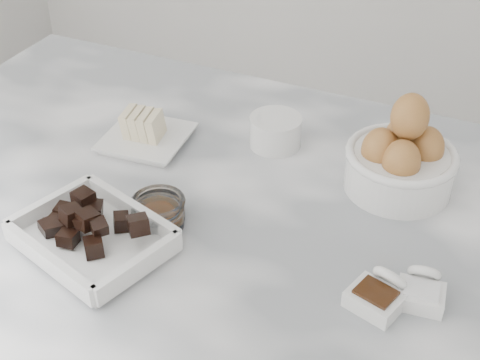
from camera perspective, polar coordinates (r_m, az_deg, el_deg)
name	(u,v)px	position (r m, az deg, el deg)	size (l,w,h in m)	color
marble_slab	(219,221)	(0.97, -1.82, -3.54)	(1.20, 0.80, 0.04)	white
chocolate_dish	(92,233)	(0.90, -12.52, -4.47)	(0.23, 0.20, 0.05)	white
butter_plate	(145,132)	(1.10, -8.12, 4.05)	(0.14, 0.14, 0.05)	white
sugar_ramekin	(275,130)	(1.08, 3.05, 4.27)	(0.08, 0.08, 0.05)	white
egg_bowl	(401,159)	(1.00, 13.59, 1.75)	(0.16, 0.16, 0.16)	white
honey_bowl	(159,208)	(0.94, -6.96, -2.42)	(0.08, 0.08, 0.03)	white
zest_bowl	(158,216)	(0.92, -6.99, -3.04)	(0.07, 0.07, 0.03)	white
vanilla_spoon	(379,294)	(0.83, 11.75, -9.49)	(0.07, 0.09, 0.05)	white
salt_spoon	(421,290)	(0.84, 15.23, -9.04)	(0.06, 0.07, 0.04)	white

